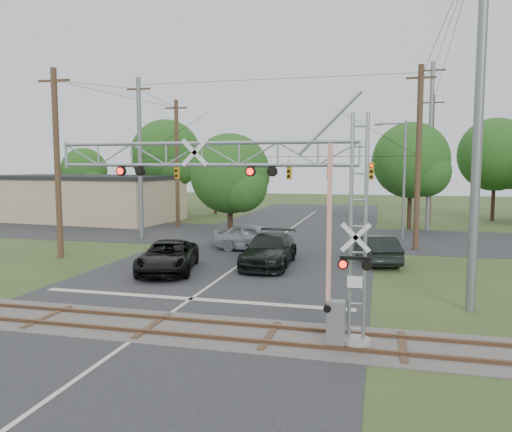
% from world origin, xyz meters
% --- Properties ---
extents(ground, '(160.00, 160.00, 0.00)m').
position_xyz_m(ground, '(0.00, 0.00, 0.00)').
color(ground, '#324520').
rests_on(ground, ground).
extents(road_main, '(14.00, 90.00, 0.02)m').
position_xyz_m(road_main, '(0.00, 10.00, 0.01)').
color(road_main, '#252527').
rests_on(road_main, ground).
extents(road_cross, '(90.00, 12.00, 0.02)m').
position_xyz_m(road_cross, '(0.00, 24.00, 0.01)').
color(road_cross, '#252527').
rests_on(road_cross, ground).
extents(railroad_track, '(90.00, 3.20, 0.17)m').
position_xyz_m(railroad_track, '(0.00, 2.00, 0.03)').
color(railroad_track, '#4E4943').
rests_on(railroad_track, ground).
extents(crossing_gantry, '(9.96, 0.87, 6.83)m').
position_xyz_m(crossing_gantry, '(3.73, 1.64, 4.21)').
color(crossing_gantry, gray).
rests_on(crossing_gantry, ground).
extents(traffic_signal_span, '(19.34, 0.36, 11.50)m').
position_xyz_m(traffic_signal_span, '(0.91, 20.00, 5.61)').
color(traffic_signal_span, slate).
rests_on(traffic_signal_span, ground).
extents(pickup_black, '(3.85, 6.04, 1.55)m').
position_xyz_m(pickup_black, '(-3.04, 10.11, 0.78)').
color(pickup_black, black).
rests_on(pickup_black, ground).
extents(car_dark, '(2.56, 5.96, 1.71)m').
position_xyz_m(car_dark, '(1.58, 12.84, 0.85)').
color(car_dark, black).
rests_on(car_dark, ground).
extents(sedan_silver, '(5.30, 2.74, 1.72)m').
position_xyz_m(sedan_silver, '(-0.35, 17.09, 0.86)').
color(sedan_silver, gray).
rests_on(sedan_silver, ground).
extents(suv_dark, '(2.78, 4.95, 1.54)m').
position_xyz_m(suv_dark, '(7.15, 14.99, 0.77)').
color(suv_dark, black).
rests_on(suv_dark, ground).
extents(commercial_building, '(19.48, 11.18, 4.37)m').
position_xyz_m(commercial_building, '(-21.12, 30.22, 2.19)').
color(commercial_building, tan).
rests_on(commercial_building, ground).
extents(streetlight, '(2.26, 0.24, 8.49)m').
position_xyz_m(streetlight, '(8.71, 24.45, 4.75)').
color(streetlight, slate).
rests_on(streetlight, ground).
extents(utility_poles, '(24.42, 29.86, 14.40)m').
position_xyz_m(utility_poles, '(3.51, 22.09, 6.33)').
color(utility_poles, '#3D2F1C').
rests_on(utility_poles, ground).
extents(treeline, '(55.51, 26.84, 10.00)m').
position_xyz_m(treeline, '(2.53, 33.65, 5.78)').
color(treeline, '#332117').
rests_on(treeline, ground).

